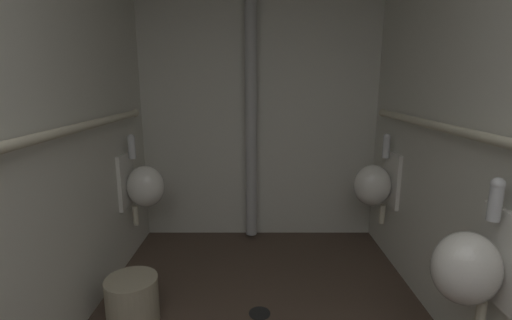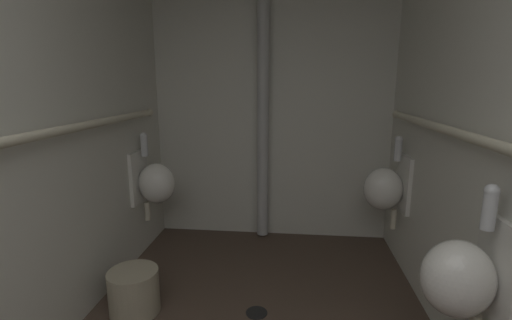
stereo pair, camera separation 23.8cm
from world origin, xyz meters
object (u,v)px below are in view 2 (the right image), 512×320
(urinal_right_far, at_px, (386,188))
(waste_bin, at_px, (134,292))
(urinal_left_mid, at_px, (154,182))
(urinal_right_mid, at_px, (463,276))
(standpipe_back_wall, at_px, (263,93))
(floor_drain, at_px, (257,312))

(urinal_right_far, xyz_separation_m, waste_bin, (-1.74, -0.83, -0.51))
(urinal_left_mid, height_order, urinal_right_mid, same)
(standpipe_back_wall, bearing_deg, urinal_right_mid, -60.11)
(urinal_left_mid, bearing_deg, standpipe_back_wall, 28.34)
(standpipe_back_wall, bearing_deg, urinal_right_far, -23.09)
(standpipe_back_wall, bearing_deg, urinal_left_mid, -151.66)
(urinal_left_mid, bearing_deg, urinal_right_mid, -34.61)
(urinal_right_mid, height_order, floor_drain, urinal_right_mid)
(standpipe_back_wall, bearing_deg, waste_bin, -119.75)
(urinal_left_mid, height_order, waste_bin, urinal_left_mid)
(standpipe_back_wall, distance_m, waste_bin, 1.90)
(urinal_left_mid, xyz_separation_m, urinal_right_mid, (1.88, -1.30, 0.00))
(urinal_left_mid, height_order, urinal_right_far, same)
(urinal_right_far, bearing_deg, waste_bin, -154.49)
(urinal_right_mid, relative_size, waste_bin, 2.36)
(urinal_right_mid, distance_m, floor_drain, 1.28)
(standpipe_back_wall, distance_m, floor_drain, 1.82)
(urinal_right_far, relative_size, waste_bin, 2.36)
(urinal_right_mid, xyz_separation_m, floor_drain, (-0.95, 0.57, -0.65))
(urinal_right_far, distance_m, waste_bin, 1.99)
(urinal_left_mid, distance_m, urinal_right_far, 1.88)
(urinal_right_mid, bearing_deg, urinal_left_mid, 145.39)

